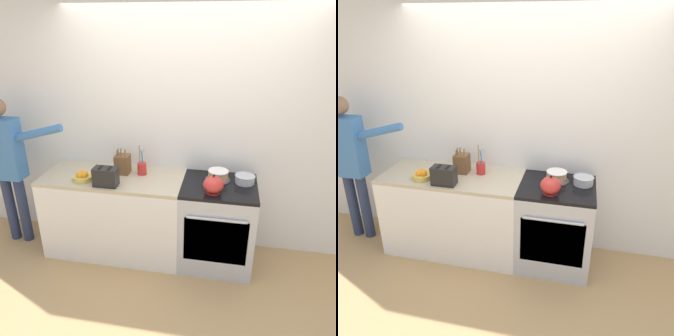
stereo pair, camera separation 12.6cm
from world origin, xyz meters
TOP-DOWN VIEW (x-y plane):
  - ground_plane at (0.00, 0.00)m, footprint 16.00×16.00m
  - wall_back at (0.00, 0.66)m, footprint 8.00×0.04m
  - counter_cabinet at (-0.72, 0.32)m, footprint 1.44×0.64m
  - stove_range at (0.36, 0.32)m, footprint 0.72×0.67m
  - layer_cake at (0.34, 0.43)m, footprint 0.25×0.25m
  - tea_kettle at (0.31, 0.15)m, footprint 0.23×0.19m
  - mixing_bowl at (0.60, 0.41)m, footprint 0.20×0.20m
  - knife_block at (-0.64, 0.42)m, footprint 0.14×0.15m
  - utensil_crock at (-0.44, 0.42)m, footprint 0.09×0.09m
  - fruit_bowl at (-0.98, 0.17)m, footprint 0.20×0.20m
  - toaster at (-0.71, 0.10)m, footprint 0.25×0.13m
  - person_baker at (-1.87, 0.28)m, footprint 0.93×0.20m

SIDE VIEW (x-z plane):
  - ground_plane at x=0.00m, z-range 0.00..0.00m
  - counter_cabinet at x=-0.72m, z-range 0.00..0.89m
  - stove_range at x=0.36m, z-range 0.00..0.89m
  - mixing_bowl at x=0.60m, z-range 0.89..0.97m
  - fruit_bowl at x=-0.98m, z-range 0.88..0.99m
  - layer_cake at x=0.34m, z-range 0.89..0.99m
  - utensil_crock at x=-0.44m, z-range 0.80..1.12m
  - tea_kettle at x=0.31m, z-range 0.88..1.06m
  - toaster at x=-0.71m, z-range 0.89..1.07m
  - person_baker at x=-1.87m, z-range 0.16..1.82m
  - knife_block at x=-0.64m, z-range 0.85..1.13m
  - wall_back at x=0.00m, z-range 0.00..2.60m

